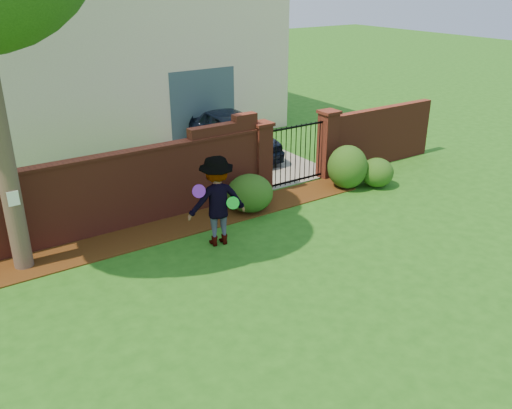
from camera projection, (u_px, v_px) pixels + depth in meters
ground at (277, 289)px, 9.81m from camera, size 80.00×80.00×0.01m
mulch_bed at (152, 234)px, 11.86m from camera, size 11.10×1.08×0.03m
brick_wall at (90, 196)px, 11.46m from camera, size 8.70×0.31×2.16m
brick_wall_return at (379, 136)px, 15.92m from camera, size 4.00×0.25×1.70m
pillar_left at (261, 158)px, 13.72m from camera, size 0.50×0.50×1.88m
pillar_right at (327, 144)px, 14.85m from camera, size 0.50×0.50×1.88m
iron_gate at (296, 154)px, 14.32m from camera, size 1.78×0.03×1.60m
driveway at (220, 148)px, 17.71m from camera, size 3.20×8.00×0.01m
house at (93, 41)px, 18.23m from camera, size 12.40×6.40×6.30m
car at (237, 135)px, 16.64m from camera, size 1.87×4.13×1.37m
paper_notice at (13, 199)px, 9.82m from camera, size 0.20×0.01×0.28m
shrub_left at (250, 193)px, 12.87m from camera, size 1.10×1.10×0.90m
shrub_middle at (347, 167)px, 14.23m from camera, size 1.05×1.05×1.15m
shrub_right at (377, 173)px, 14.38m from camera, size 0.88×0.88×0.78m
man at (217, 202)px, 11.08m from camera, size 1.36×0.94×1.92m
frisbee_purple at (199, 191)px, 10.64m from camera, size 0.28×0.14×0.27m
frisbee_green at (233, 203)px, 10.97m from camera, size 0.25×0.21×0.27m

